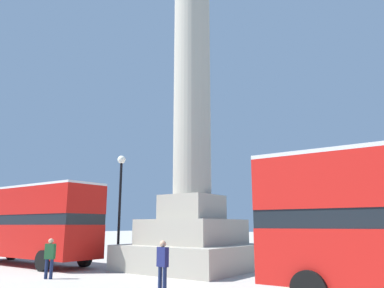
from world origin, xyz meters
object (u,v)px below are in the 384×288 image
object	(u,v)px
bus_b	(28,221)
pedestrian_near_lamp	(163,263)
street_lamp	(120,201)
pedestrian_by_plinth	(50,256)
monument_column	(192,128)

from	to	relation	value
bus_b	pedestrian_near_lamp	bearing A→B (deg)	-10.90
bus_b	street_lamp	world-z (taller)	street_lamp
pedestrian_near_lamp	pedestrian_by_plinth	size ratio (longest dim) A/B	1.02
monument_column	pedestrian_near_lamp	distance (m)	9.23
bus_b	pedestrian_near_lamp	xyz separation A→B (m)	(12.15, -2.28, -1.47)
monument_column	pedestrian_near_lamp	bearing A→B (deg)	-62.93
monument_column	pedestrian_near_lamp	size ratio (longest dim) A/B	13.58
pedestrian_by_plinth	bus_b	bearing A→B (deg)	134.04
pedestrian_near_lamp	pedestrian_by_plinth	world-z (taller)	pedestrian_near_lamp
bus_b	pedestrian_by_plinth	bearing A→B (deg)	-23.11
monument_column	pedestrian_near_lamp	xyz separation A→B (m)	(3.00, -5.87, -6.46)
monument_column	pedestrian_by_plinth	xyz separation A→B (m)	(-2.92, -6.21, -6.49)
monument_column	street_lamp	bearing A→B (deg)	-157.28
street_lamp	pedestrian_by_plinth	world-z (taller)	street_lamp
pedestrian_near_lamp	street_lamp	bearing A→B (deg)	-22.67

